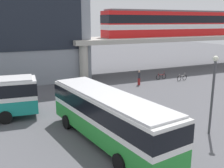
{
  "coord_description": "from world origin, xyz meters",
  "views": [
    {
      "loc": [
        -8.42,
        -14.9,
        7.52
      ],
      "look_at": [
        0.9,
        4.99,
        2.2
      ],
      "focal_mm": 42.0,
      "sensor_mm": 36.0,
      "label": 1
    }
  ],
  "objects_px": {
    "train": "(172,23)",
    "bus_main": "(108,113)",
    "bicycle_red": "(161,77)",
    "bicycle_silver": "(182,78)",
    "pedestrian_at_kerb": "(139,78)"
  },
  "relations": [
    {
      "from": "train",
      "to": "bus_main",
      "type": "relative_size",
      "value": 1.99
    },
    {
      "from": "train",
      "to": "pedestrian_at_kerb",
      "type": "height_order",
      "value": "train"
    },
    {
      "from": "train",
      "to": "bicycle_red",
      "type": "xyz_separation_m",
      "value": [
        -5.49,
        -5.38,
        -6.82
      ]
    },
    {
      "from": "train",
      "to": "bicycle_silver",
      "type": "bearing_deg",
      "value": -116.22
    },
    {
      "from": "bus_main",
      "to": "pedestrian_at_kerb",
      "type": "relative_size",
      "value": 6.46
    },
    {
      "from": "bicycle_silver",
      "to": "pedestrian_at_kerb",
      "type": "relative_size",
      "value": 1.02
    },
    {
      "from": "bicycle_red",
      "to": "pedestrian_at_kerb",
      "type": "xyz_separation_m",
      "value": [
        -4.26,
        -1.46,
        0.46
      ]
    },
    {
      "from": "train",
      "to": "bus_main",
      "type": "bearing_deg",
      "value": -135.26
    },
    {
      "from": "train",
      "to": "bicycle_red",
      "type": "height_order",
      "value": "train"
    },
    {
      "from": "bus_main",
      "to": "pedestrian_at_kerb",
      "type": "xyz_separation_m",
      "value": [
        9.69,
        12.43,
        -1.17
      ]
    },
    {
      "from": "bicycle_silver",
      "to": "train",
      "type": "bearing_deg",
      "value": 63.78
    },
    {
      "from": "bicycle_red",
      "to": "bicycle_silver",
      "type": "bearing_deg",
      "value": -42.36
    },
    {
      "from": "bicycle_red",
      "to": "bicycle_silver",
      "type": "relative_size",
      "value": 1.0
    },
    {
      "from": "pedestrian_at_kerb",
      "to": "bus_main",
      "type": "bearing_deg",
      "value": -127.93
    },
    {
      "from": "bicycle_red",
      "to": "pedestrian_at_kerb",
      "type": "height_order",
      "value": "pedestrian_at_kerb"
    }
  ]
}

